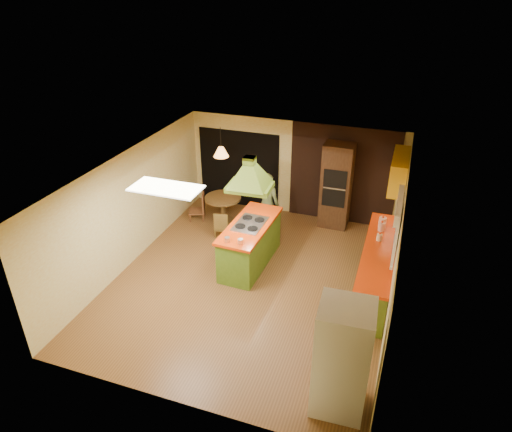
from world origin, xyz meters
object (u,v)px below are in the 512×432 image
at_px(refrigerator, 342,359).
at_px(wall_oven, 336,186).
at_px(man, 267,204).
at_px(canister_large, 382,223).
at_px(kitchen_island, 250,244).
at_px(dining_table, 223,205).

xyz_separation_m(refrigerator, wall_oven, (-1.07, 5.44, 0.16)).
distance_m(refrigerator, wall_oven, 5.55).
distance_m(man, wall_oven, 1.79).
relative_size(refrigerator, canister_large, 7.91).
height_order(refrigerator, canister_large, refrigerator).
xyz_separation_m(kitchen_island, man, (-0.05, 1.35, 0.30)).
height_order(kitchen_island, canister_large, canister_large).
bearing_deg(refrigerator, dining_table, 126.04).
relative_size(refrigerator, wall_oven, 0.85).
bearing_deg(wall_oven, refrigerator, -78.04).
relative_size(man, canister_large, 6.93).
xyz_separation_m(refrigerator, canister_large, (0.17, 3.99, 0.12)).
xyz_separation_m(man, dining_table, (-1.24, 0.23, -0.32)).
xyz_separation_m(kitchen_island, canister_large, (2.65, 0.89, 0.53)).
xyz_separation_m(man, refrigerator, (2.53, -4.44, 0.11)).
bearing_deg(refrigerator, canister_large, 84.72).
distance_m(man, dining_table, 1.31).
relative_size(man, refrigerator, 0.88).
xyz_separation_m(man, wall_oven, (1.46, 1.00, 0.27)).
relative_size(man, wall_oven, 0.75).
bearing_deg(kitchen_island, wall_oven, 61.50).
relative_size(kitchen_island, wall_oven, 0.94).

